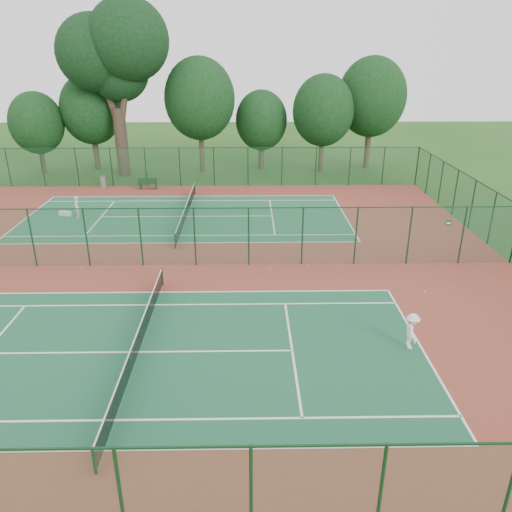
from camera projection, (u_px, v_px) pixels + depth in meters
The scene contains 19 objects.
ground at pixel (170, 265), 29.07m from camera, with size 120.00×120.00×0.00m, color #255019.
red_pad at pixel (170, 265), 29.07m from camera, with size 40.00×36.00×0.01m, color brown.
court_near at pixel (139, 352), 20.77m from camera, with size 23.77×10.97×0.01m, color #1B5536.
court_far at pixel (187, 216), 37.36m from camera, with size 23.77×10.97×0.01m, color #1E6139.
fence_north at pixel (197, 167), 44.98m from camera, with size 40.00×0.09×3.50m.
fence_south at pixel (56, 504), 11.80m from camera, with size 40.00×0.09×3.50m.
fence_divider at pixel (168, 237), 28.39m from camera, with size 40.00×0.09×3.50m.
tennis_net_near at pixel (138, 341), 20.56m from camera, with size 0.10×12.90×0.97m.
tennis_net_far at pixel (186, 210), 37.15m from camera, with size 0.10×12.90×0.97m.
player_near at pixel (412, 331), 20.78m from camera, with size 1.02×0.59×1.59m, color white.
player_far at pixel (77, 207), 36.81m from camera, with size 0.59×0.39×1.63m, color silver.
trash_bin at pixel (103, 182), 44.96m from camera, with size 0.56×0.56×1.01m, color gray.
bench at pixel (148, 183), 44.32m from camera, with size 1.70×0.52×1.04m.
kit_bag at pixel (65, 213), 37.50m from camera, with size 0.90×0.34×0.34m, color silver.
stray_ball_a at pixel (269, 268), 28.64m from camera, with size 0.07×0.07×0.07m, color yellow.
stray_ball_b at pixel (307, 265), 28.94m from camera, with size 0.07×0.07×0.07m, color #C1CE2F.
stray_ball_c at pixel (82, 268), 28.60m from camera, with size 0.07×0.07×0.07m, color yellow.
big_tree at pixel (114, 52), 45.24m from camera, with size 10.41×7.62×15.99m.
evergreen_row at pixel (208, 170), 51.43m from camera, with size 39.00×5.00×12.00m, color black, non-canonical shape.
Camera 1 is at (4.58, -26.67, 11.76)m, focal length 35.00 mm.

